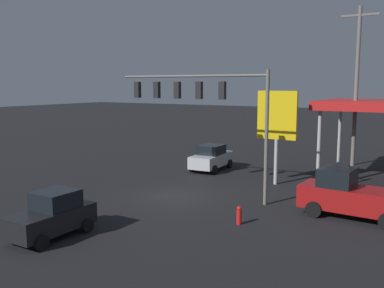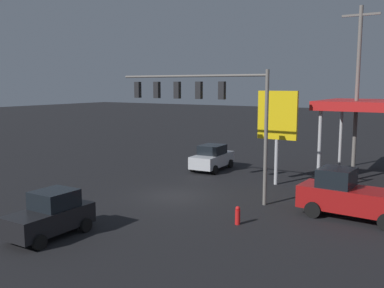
{
  "view_description": "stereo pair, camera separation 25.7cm",
  "coord_description": "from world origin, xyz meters",
  "px_view_note": "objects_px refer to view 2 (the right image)",
  "views": [
    {
      "loc": [
        -13.67,
        20.42,
        6.5
      ],
      "look_at": [
        0.0,
        -2.0,
        2.85
      ],
      "focal_mm": 40.0,
      "sensor_mm": 36.0,
      "label": 1
    },
    {
      "loc": [
        -13.88,
        20.29,
        6.5
      ],
      "look_at": [
        0.0,
        -2.0,
        2.85
      ],
      "focal_mm": 40.0,
      "sensor_mm": 36.0,
      "label": 2
    }
  ],
  "objects_px": {
    "pickup_parked": "(351,196)",
    "fire_hydrant": "(238,215)",
    "utility_pole": "(357,91)",
    "price_sign": "(277,119)",
    "traffic_signal_assembly": "(200,99)",
    "hatchback_crossing": "(51,215)",
    "sedan_waiting": "(212,158)"
  },
  "relations": [
    {
      "from": "hatchback_crossing",
      "to": "fire_hydrant",
      "type": "bearing_deg",
      "value": 132.51
    },
    {
      "from": "price_sign",
      "to": "fire_hydrant",
      "type": "distance_m",
      "value": 9.63
    },
    {
      "from": "hatchback_crossing",
      "to": "traffic_signal_assembly",
      "type": "bearing_deg",
      "value": 168.86
    },
    {
      "from": "utility_pole",
      "to": "hatchback_crossing",
      "type": "height_order",
      "value": "utility_pole"
    },
    {
      "from": "traffic_signal_assembly",
      "to": "hatchback_crossing",
      "type": "xyz_separation_m",
      "value": [
        1.86,
        9.45,
        -4.72
      ]
    },
    {
      "from": "price_sign",
      "to": "hatchback_crossing",
      "type": "height_order",
      "value": "price_sign"
    },
    {
      "from": "traffic_signal_assembly",
      "to": "price_sign",
      "type": "xyz_separation_m",
      "value": [
        -2.87,
        -4.89,
        -1.34
      ]
    },
    {
      "from": "pickup_parked",
      "to": "sedan_waiting",
      "type": "relative_size",
      "value": 1.18
    },
    {
      "from": "price_sign",
      "to": "pickup_parked",
      "type": "xyz_separation_m",
      "value": [
        -5.71,
        4.87,
        -3.22
      ]
    },
    {
      "from": "traffic_signal_assembly",
      "to": "fire_hydrant",
      "type": "height_order",
      "value": "traffic_signal_assembly"
    },
    {
      "from": "utility_pole",
      "to": "price_sign",
      "type": "height_order",
      "value": "utility_pole"
    },
    {
      "from": "utility_pole",
      "to": "fire_hydrant",
      "type": "relative_size",
      "value": 13.19
    },
    {
      "from": "hatchback_crossing",
      "to": "fire_hydrant",
      "type": "height_order",
      "value": "hatchback_crossing"
    },
    {
      "from": "traffic_signal_assembly",
      "to": "pickup_parked",
      "type": "height_order",
      "value": "traffic_signal_assembly"
    },
    {
      "from": "price_sign",
      "to": "utility_pole",
      "type": "bearing_deg",
      "value": -135.79
    },
    {
      "from": "fire_hydrant",
      "to": "traffic_signal_assembly",
      "type": "bearing_deg",
      "value": -41.38
    },
    {
      "from": "pickup_parked",
      "to": "hatchback_crossing",
      "type": "xyz_separation_m",
      "value": [
        10.43,
        9.46,
        -0.16
      ]
    },
    {
      "from": "traffic_signal_assembly",
      "to": "sedan_waiting",
      "type": "xyz_separation_m",
      "value": [
        3.07,
        -6.92,
        -4.72
      ]
    },
    {
      "from": "pickup_parked",
      "to": "hatchback_crossing",
      "type": "bearing_deg",
      "value": 45.29
    },
    {
      "from": "pickup_parked",
      "to": "hatchback_crossing",
      "type": "distance_m",
      "value": 14.08
    },
    {
      "from": "price_sign",
      "to": "sedan_waiting",
      "type": "xyz_separation_m",
      "value": [
        5.93,
        -2.03,
        -3.38
      ]
    },
    {
      "from": "price_sign",
      "to": "sedan_waiting",
      "type": "bearing_deg",
      "value": -18.88
    },
    {
      "from": "utility_pole",
      "to": "pickup_parked",
      "type": "xyz_separation_m",
      "value": [
        -1.68,
        8.8,
        -4.99
      ]
    },
    {
      "from": "sedan_waiting",
      "to": "fire_hydrant",
      "type": "distance_m",
      "value": 13.01
    },
    {
      "from": "price_sign",
      "to": "fire_hydrant",
      "type": "bearing_deg",
      "value": 99.42
    },
    {
      "from": "price_sign",
      "to": "sedan_waiting",
      "type": "distance_m",
      "value": 7.12
    },
    {
      "from": "utility_pole",
      "to": "hatchback_crossing",
      "type": "relative_size",
      "value": 3.05
    },
    {
      "from": "sedan_waiting",
      "to": "pickup_parked",
      "type": "bearing_deg",
      "value": 55.61
    },
    {
      "from": "pickup_parked",
      "to": "fire_hydrant",
      "type": "distance_m",
      "value": 5.76
    },
    {
      "from": "traffic_signal_assembly",
      "to": "utility_pole",
      "type": "bearing_deg",
      "value": -128.05
    },
    {
      "from": "pickup_parked",
      "to": "fire_hydrant",
      "type": "relative_size",
      "value": 6.02
    },
    {
      "from": "sedan_waiting",
      "to": "hatchback_crossing",
      "type": "xyz_separation_m",
      "value": [
        -1.21,
        16.37,
        -0.0
      ]
    }
  ]
}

